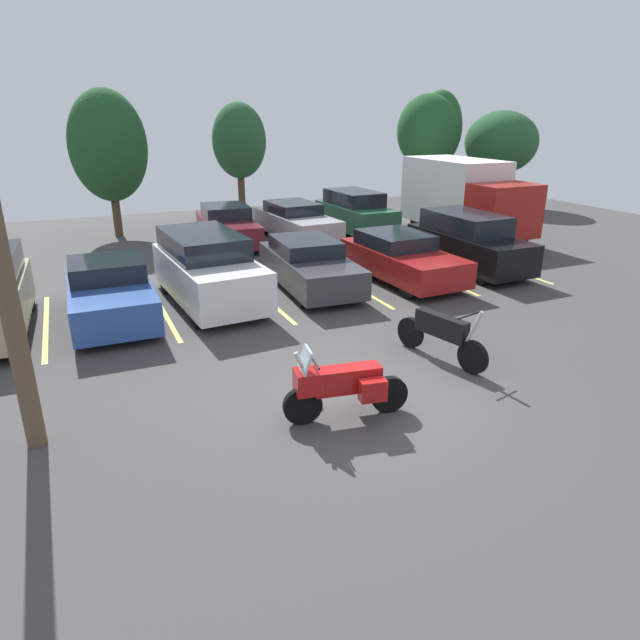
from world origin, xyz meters
The scene contains 18 objects.
ground centered at (0.00, 0.00, -0.05)m, with size 44.00×44.00×0.10m, color #423F3F.
motorcycle_touring centered at (-0.62, -0.48, 0.63)m, with size 2.17×0.92×1.35m.
motorcycle_second centered at (2.30, 0.83, 0.57)m, with size 0.79×2.32×1.34m.
parking_stripes centered at (-1.10, 6.39, 0.00)m, with size 19.65×4.88×0.01m.
car_blue centered at (-3.73, 6.19, 0.70)m, with size 1.94×4.28×1.47m.
car_white centered at (-1.20, 6.52, 0.94)m, with size 2.22×4.76×1.87m.
car_charcoal centered at (1.81, 6.69, 0.69)m, with size 2.07×4.67×1.41m.
car_red centered at (4.68, 6.24, 0.71)m, with size 2.06×4.56×1.42m.
car_black centered at (7.39, 6.50, 0.90)m, with size 1.81×4.63×1.82m.
car_far_maroon centered at (1.19, 13.35, 0.72)m, with size 2.25×4.87×1.49m.
car_far_silver centered at (3.98, 13.14, 0.72)m, with size 2.12×4.97×1.45m.
car_far_green centered at (6.77, 13.27, 0.86)m, with size 1.91×4.39×1.76m.
box_truck centered at (10.71, 11.10, 1.60)m, with size 2.42×6.23×3.05m.
tree_rear centered at (12.96, 17.31, 3.95)m, with size 3.12×3.12×5.77m.
tree_far_right centered at (-2.57, 16.68, 3.61)m, with size 3.02×3.02×5.79m.
tree_center centered at (16.20, 20.84, 3.94)m, with size 2.63×2.63×6.10m.
tree_center_left centered at (3.40, 18.69, 3.59)m, with size 2.51×2.51×5.34m.
tree_right centered at (17.20, 16.58, 3.36)m, with size 3.82×3.82×4.98m.
Camera 1 is at (-4.38, -7.92, 4.88)m, focal length 31.39 mm.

